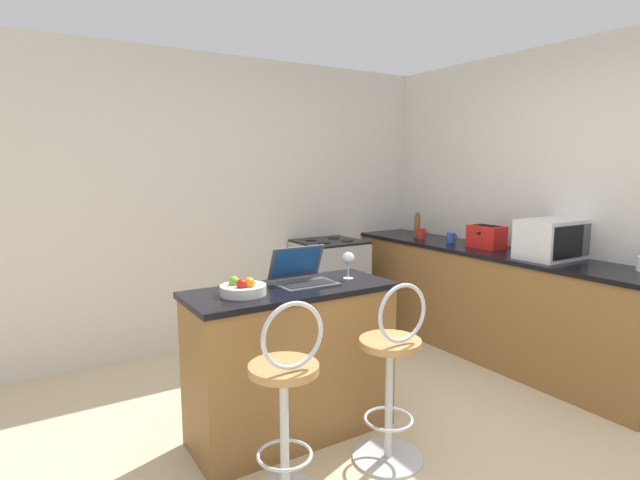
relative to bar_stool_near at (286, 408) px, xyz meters
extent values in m
plane|color=beige|center=(0.74, -0.09, -0.49)|extent=(20.00, 20.00, 0.00)
cube|color=silver|center=(0.74, 2.31, 0.81)|extent=(12.00, 0.06, 2.60)
cube|color=silver|center=(2.75, -0.09, 0.81)|extent=(0.06, 12.00, 2.60)
cube|color=olive|center=(0.33, 0.54, -0.04)|extent=(1.22, 0.49, 0.89)
cube|color=black|center=(0.33, 0.54, 0.42)|extent=(1.25, 0.52, 0.03)
cube|color=olive|center=(2.43, 0.84, -0.04)|extent=(0.57, 2.87, 0.89)
cube|color=black|center=(2.43, 0.84, 0.42)|extent=(0.60, 2.90, 0.03)
cylinder|color=silver|center=(0.00, 0.02, -0.15)|extent=(0.04, 0.04, 0.66)
torus|color=silver|center=(0.00, 0.02, -0.25)|extent=(0.28, 0.28, 0.02)
cylinder|color=#B7844C|center=(0.00, 0.02, 0.19)|extent=(0.34, 0.34, 0.04)
torus|color=silver|center=(0.00, -0.08, 0.38)|extent=(0.32, 0.02, 0.32)
cylinder|color=silver|center=(0.66, 0.02, -0.48)|extent=(0.40, 0.40, 0.02)
cylinder|color=silver|center=(0.66, 0.02, -0.15)|extent=(0.04, 0.04, 0.66)
torus|color=silver|center=(0.66, 0.02, -0.25)|extent=(0.28, 0.28, 0.02)
cylinder|color=#B7844C|center=(0.66, 0.02, 0.19)|extent=(0.34, 0.34, 0.04)
torus|color=silver|center=(0.66, -0.08, 0.38)|extent=(0.32, 0.02, 0.32)
cube|color=#47474C|center=(0.44, 0.54, 0.44)|extent=(0.36, 0.23, 0.01)
cube|color=black|center=(0.44, 0.52, 0.45)|extent=(0.30, 0.13, 0.00)
cube|color=#47474C|center=(0.44, 0.67, 0.56)|extent=(0.36, 0.09, 0.21)
cube|color=#19478C|center=(0.44, 0.66, 0.56)|extent=(0.31, 0.07, 0.17)
cube|color=silver|center=(2.47, 0.29, 0.59)|extent=(0.51, 0.33, 0.31)
cube|color=black|center=(2.43, 0.12, 0.59)|extent=(0.35, 0.01, 0.24)
cube|color=#4C4C51|center=(2.65, 0.12, 0.59)|extent=(0.10, 0.01, 0.24)
cube|color=red|center=(2.46, 0.89, 0.53)|extent=(0.18, 0.30, 0.20)
cube|color=black|center=(2.42, 0.89, 0.63)|extent=(0.04, 0.21, 0.00)
cube|color=black|center=(2.50, 0.89, 0.63)|extent=(0.04, 0.21, 0.00)
cube|color=black|center=(2.36, 0.89, 0.57)|extent=(0.02, 0.02, 0.02)
cube|color=#9EA3A8|center=(1.53, 1.97, -0.04)|extent=(0.59, 0.57, 0.91)
cube|color=black|center=(1.53, 1.68, -0.07)|extent=(0.51, 0.01, 0.41)
cube|color=black|center=(1.53, 1.97, 0.43)|extent=(0.59, 0.57, 0.02)
cylinder|color=black|center=(1.40, 1.86, 0.44)|extent=(0.11, 0.11, 0.01)
cylinder|color=black|center=(1.67, 1.86, 0.44)|extent=(0.11, 0.11, 0.01)
cylinder|color=black|center=(1.40, 2.09, 0.44)|extent=(0.11, 0.11, 0.01)
cylinder|color=black|center=(1.67, 2.09, 0.44)|extent=(0.11, 0.11, 0.01)
cylinder|color=silver|center=(0.02, 0.53, 0.46)|extent=(0.26, 0.26, 0.05)
sphere|color=red|center=(-0.01, 0.49, 0.51)|extent=(0.06, 0.06, 0.06)
sphere|color=orange|center=(0.04, 0.48, 0.51)|extent=(0.06, 0.06, 0.06)
sphere|color=#66B233|center=(-0.02, 0.57, 0.51)|extent=(0.06, 0.06, 0.06)
cylinder|color=brown|center=(2.40, 1.69, 0.55)|extent=(0.06, 0.06, 0.22)
sphere|color=brown|center=(2.40, 1.69, 0.67)|extent=(0.04, 0.04, 0.04)
cylinder|color=silver|center=(0.75, 0.55, 0.44)|extent=(0.07, 0.07, 0.00)
cylinder|color=silver|center=(0.75, 0.55, 0.49)|extent=(0.01, 0.01, 0.09)
sphere|color=silver|center=(0.75, 0.55, 0.57)|extent=(0.08, 0.08, 0.08)
cylinder|color=red|center=(2.36, 1.60, 0.49)|extent=(0.08, 0.08, 0.10)
torus|color=red|center=(2.42, 1.60, 0.49)|extent=(0.01, 0.07, 0.07)
cylinder|color=#2D51AD|center=(2.43, 1.27, 0.48)|extent=(0.08, 0.08, 0.10)
torus|color=#2D51AD|center=(2.48, 1.27, 0.49)|extent=(0.01, 0.06, 0.06)
camera|label=1|loc=(-1.05, -1.99, 1.15)|focal=28.00mm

